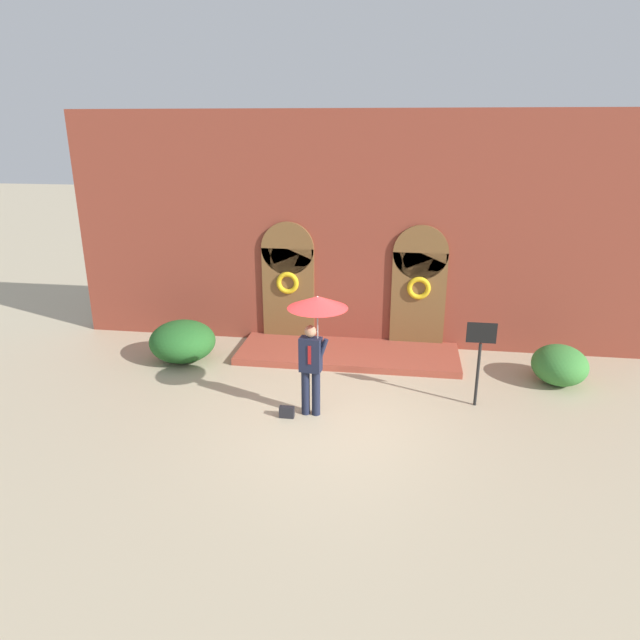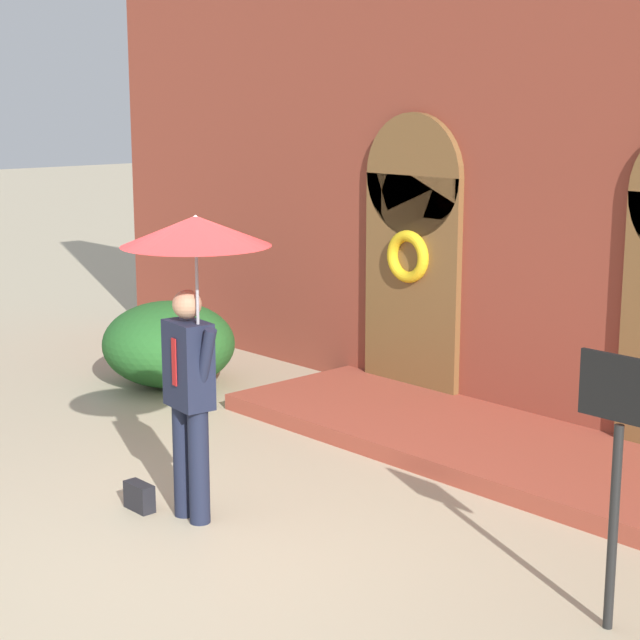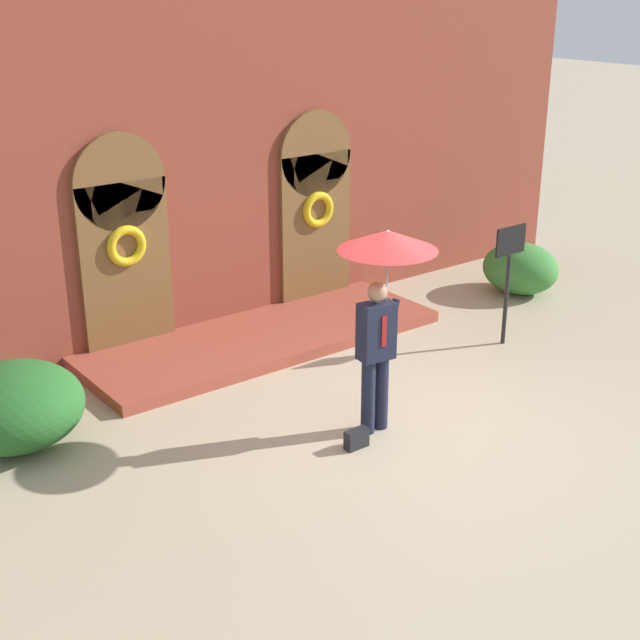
# 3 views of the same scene
# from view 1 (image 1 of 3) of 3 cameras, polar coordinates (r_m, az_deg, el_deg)

# --- Properties ---
(ground_plane) EXTENTS (80.00, 80.00, 0.00)m
(ground_plane) POSITION_cam_1_polar(r_m,az_deg,el_deg) (10.90, 1.13, -9.85)
(ground_plane) COLOR tan
(building_facade) EXTENTS (14.00, 2.30, 5.60)m
(building_facade) POSITION_cam_1_polar(r_m,az_deg,el_deg) (13.92, 3.44, 8.28)
(building_facade) COLOR brown
(building_facade) RESTS_ON ground
(person_with_umbrella) EXTENTS (1.10, 1.10, 2.36)m
(person_with_umbrella) POSITION_cam_1_polar(r_m,az_deg,el_deg) (10.29, -0.43, 0.01)
(person_with_umbrella) COLOR #191E33
(person_with_umbrella) RESTS_ON ground
(handbag) EXTENTS (0.28, 0.12, 0.22)m
(handbag) POSITION_cam_1_polar(r_m,az_deg,el_deg) (10.92, -3.34, -9.17)
(handbag) COLOR black
(handbag) RESTS_ON ground
(sign_post) EXTENTS (0.56, 0.06, 1.72)m
(sign_post) POSITION_cam_1_polar(r_m,az_deg,el_deg) (11.34, 15.70, -2.94)
(sign_post) COLOR black
(sign_post) RESTS_ON ground
(shrub_left) EXTENTS (1.52, 1.47, 0.95)m
(shrub_left) POSITION_cam_1_polar(r_m,az_deg,el_deg) (13.64, -13.59, -2.08)
(shrub_left) COLOR #235B23
(shrub_left) RESTS_ON ground
(shrub_right) EXTENTS (1.15, 1.28, 0.82)m
(shrub_right) POSITION_cam_1_polar(r_m,az_deg,el_deg) (13.18, 22.84, -4.16)
(shrub_right) COLOR #387A33
(shrub_right) RESTS_ON ground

